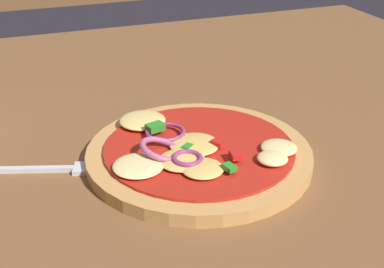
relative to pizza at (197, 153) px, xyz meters
name	(u,v)px	position (x,y,z in m)	size (l,w,h in m)	color
dining_table	(152,180)	(-0.05, 0.00, -0.02)	(1.15, 1.01, 0.03)	brown
pizza	(197,153)	(0.00, 0.00, 0.00)	(0.22, 0.22, 0.03)	tan
fork	(44,169)	(-0.14, 0.03, -0.01)	(0.18, 0.07, 0.00)	silver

